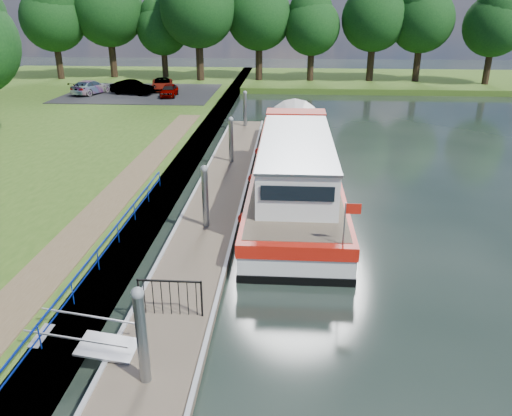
# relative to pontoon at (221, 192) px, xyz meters

# --- Properties ---
(ground) EXTENTS (160.00, 160.00, 0.00)m
(ground) POSITION_rel_pontoon_xyz_m (0.00, -13.00, -0.18)
(ground) COLOR black
(ground) RESTS_ON ground
(bank_edge) EXTENTS (1.10, 90.00, 0.78)m
(bank_edge) POSITION_rel_pontoon_xyz_m (-2.55, 2.00, 0.20)
(bank_edge) COLOR #473D2D
(bank_edge) RESTS_ON ground
(far_bank) EXTENTS (60.00, 18.00, 0.60)m
(far_bank) POSITION_rel_pontoon_xyz_m (12.00, 39.00, 0.12)
(far_bank) COLOR #325117
(far_bank) RESTS_ON ground
(footpath) EXTENTS (1.60, 40.00, 0.05)m
(footpath) POSITION_rel_pontoon_xyz_m (-4.40, -5.00, 0.62)
(footpath) COLOR brown
(footpath) RESTS_ON riverbank
(carpark) EXTENTS (14.00, 12.00, 0.06)m
(carpark) POSITION_rel_pontoon_xyz_m (-11.00, 25.00, 0.62)
(carpark) COLOR black
(carpark) RESTS_ON riverbank
(blue_fence) EXTENTS (0.04, 18.04, 0.72)m
(blue_fence) POSITION_rel_pontoon_xyz_m (-2.75, -10.00, 1.13)
(blue_fence) COLOR #0C2DBF
(blue_fence) RESTS_ON riverbank
(pontoon) EXTENTS (2.50, 30.00, 0.56)m
(pontoon) POSITION_rel_pontoon_xyz_m (0.00, 0.00, 0.00)
(pontoon) COLOR brown
(pontoon) RESTS_ON ground
(mooring_piles) EXTENTS (0.30, 27.30, 3.55)m
(mooring_piles) POSITION_rel_pontoon_xyz_m (0.00, 0.00, 1.10)
(mooring_piles) COLOR gray
(mooring_piles) RESTS_ON ground
(gangway) EXTENTS (2.58, 1.00, 0.92)m
(gangway) POSITION_rel_pontoon_xyz_m (-1.85, -12.50, 0.44)
(gangway) COLOR #A5A8AD
(gangway) RESTS_ON ground
(gate_panel) EXTENTS (1.85, 0.05, 1.15)m
(gate_panel) POSITION_rel_pontoon_xyz_m (-0.00, -10.80, 0.97)
(gate_panel) COLOR black
(gate_panel) RESTS_ON ground
(barge) EXTENTS (4.36, 21.15, 4.78)m
(barge) POSITION_rel_pontoon_xyz_m (3.60, 2.15, 0.90)
(barge) COLOR black
(barge) RESTS_ON ground
(horizon_trees) EXTENTS (54.38, 10.03, 12.87)m
(horizon_trees) POSITION_rel_pontoon_xyz_m (-1.61, 35.68, 7.76)
(horizon_trees) COLOR #332316
(horizon_trees) RESTS_ON ground
(car_a) EXTENTS (1.50, 3.39, 1.13)m
(car_a) POSITION_rel_pontoon_xyz_m (-7.83, 23.00, 1.22)
(car_a) COLOR #999999
(car_a) RESTS_ON carpark
(car_b) EXTENTS (4.25, 2.37, 1.33)m
(car_b) POSITION_rel_pontoon_xyz_m (-11.56, 23.90, 1.31)
(car_b) COLOR #999999
(car_b) RESTS_ON carpark
(car_c) EXTENTS (3.02, 4.79, 1.29)m
(car_c) POSITION_rel_pontoon_xyz_m (-15.57, 23.95, 1.30)
(car_c) COLOR #999999
(car_c) RESTS_ON carpark
(car_d) EXTENTS (2.90, 4.64, 1.20)m
(car_d) POSITION_rel_pontoon_xyz_m (-9.32, 26.43, 1.25)
(car_d) COLOR #999999
(car_d) RESTS_ON carpark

